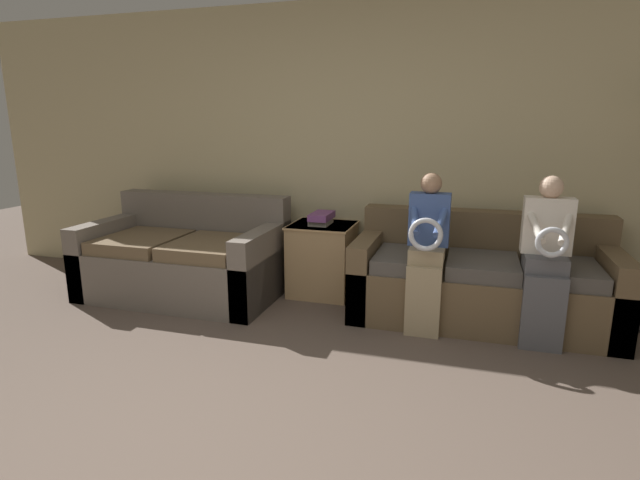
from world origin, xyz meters
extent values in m
cube|color=#C6B789|center=(0.00, 2.91, 1.27)|extent=(7.87, 0.06, 2.55)
cube|color=brown|center=(1.13, 2.36, 0.21)|extent=(1.96, 0.86, 0.41)
cube|color=brown|center=(1.13, 2.68, 0.62)|extent=(1.96, 0.20, 0.40)
cube|color=brown|center=(0.23, 2.36, 0.31)|extent=(0.16, 0.86, 0.62)
cube|color=brown|center=(2.03, 2.36, 0.31)|extent=(0.16, 0.86, 0.62)
cube|color=#514C47|center=(0.58, 2.26, 0.47)|extent=(0.51, 0.62, 0.11)
cube|color=#514C47|center=(1.13, 2.26, 0.47)|extent=(0.51, 0.62, 0.11)
cube|color=#514C47|center=(1.68, 2.26, 0.47)|extent=(0.51, 0.62, 0.11)
cube|color=#70665B|center=(-1.41, 2.20, 0.22)|extent=(1.69, 0.99, 0.43)
cube|color=#70665B|center=(-1.41, 2.60, 0.65)|extent=(1.69, 0.20, 0.44)
cube|color=#70665B|center=(-2.17, 2.20, 0.32)|extent=(0.16, 0.99, 0.65)
cube|color=#70665B|center=(-0.64, 2.20, 0.32)|extent=(0.16, 0.99, 0.65)
cube|color=brown|center=(-1.75, 2.10, 0.49)|extent=(0.64, 0.75, 0.11)
cube|color=brown|center=(-1.06, 2.10, 0.49)|extent=(0.64, 0.75, 0.11)
cube|color=tan|center=(0.73, 1.93, 0.26)|extent=(0.25, 0.10, 0.52)
cube|color=tan|center=(0.73, 2.07, 0.58)|extent=(0.25, 0.28, 0.11)
cube|color=#3D5693|center=(0.73, 2.14, 0.83)|extent=(0.29, 0.14, 0.39)
sphere|color=#A37A5B|center=(0.73, 2.14, 1.09)|extent=(0.15, 0.15, 0.15)
torus|color=silver|center=(0.73, 1.87, 0.77)|extent=(0.24, 0.04, 0.24)
cylinder|color=#3D5693|center=(0.64, 2.00, 0.86)|extent=(0.11, 0.31, 0.22)
cylinder|color=#3D5693|center=(0.83, 2.00, 0.86)|extent=(0.11, 0.31, 0.22)
cube|color=#56565B|center=(1.53, 1.93, 0.26)|extent=(0.28, 0.10, 0.52)
cube|color=#56565B|center=(1.53, 2.07, 0.58)|extent=(0.28, 0.28, 0.11)
cube|color=silver|center=(1.53, 2.14, 0.83)|extent=(0.32, 0.14, 0.39)
sphere|color=#DBB293|center=(1.53, 2.14, 1.09)|extent=(0.16, 0.16, 0.16)
torus|color=silver|center=(1.53, 1.87, 0.77)|extent=(0.20, 0.04, 0.20)
cylinder|color=silver|center=(1.43, 2.00, 0.86)|extent=(0.14, 0.31, 0.22)
cylinder|color=silver|center=(1.63, 2.00, 0.86)|extent=(0.14, 0.31, 0.22)
cube|color=tan|center=(-0.23, 2.59, 0.32)|extent=(0.54, 0.51, 0.64)
cube|color=tan|center=(-0.23, 2.59, 0.63)|extent=(0.56, 0.53, 0.02)
cube|color=gray|center=(-0.24, 2.58, 0.67)|extent=(0.16, 0.24, 0.05)
cube|color=#7A4284|center=(-0.23, 2.58, 0.72)|extent=(0.17, 0.32, 0.06)
camera|label=1|loc=(1.01, -1.55, 1.53)|focal=28.00mm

